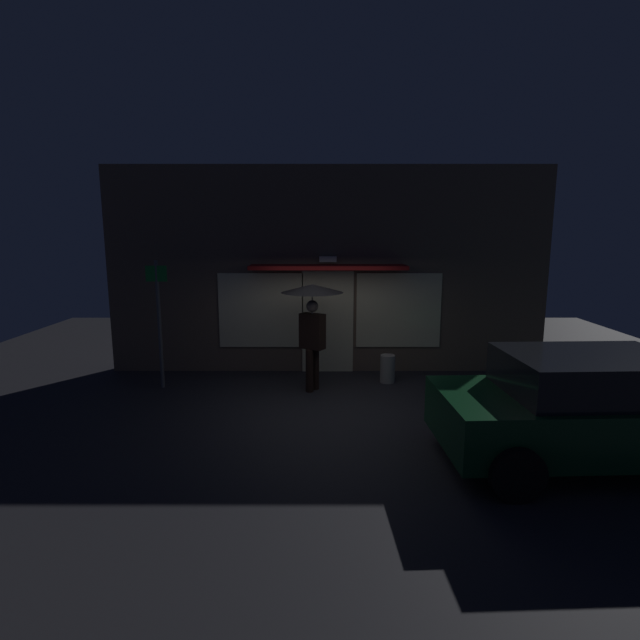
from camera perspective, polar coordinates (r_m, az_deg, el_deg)
name	(u,v)px	position (r m, az deg, el deg)	size (l,w,h in m)	color
ground_plane	(329,406)	(8.72, 1.04, -9.96)	(18.00, 18.00, 0.00)	#26262B
building_facade	(327,272)	(10.56, 0.84, 5.64)	(9.38, 1.00, 4.38)	brown
person_with_umbrella	(312,308)	(9.16, -0.97, 1.39)	(1.16, 1.16, 2.05)	black
parked_car	(587,408)	(7.33, 28.67, -9.00)	(3.89, 2.08, 1.47)	#0C3F1E
street_sign_post	(158,317)	(9.87, -18.30, 0.36)	(0.40, 0.07, 2.48)	#595B60
sidewalk_bollard	(387,369)	(10.04, 7.80, -5.63)	(0.30, 0.30, 0.57)	#9E998E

